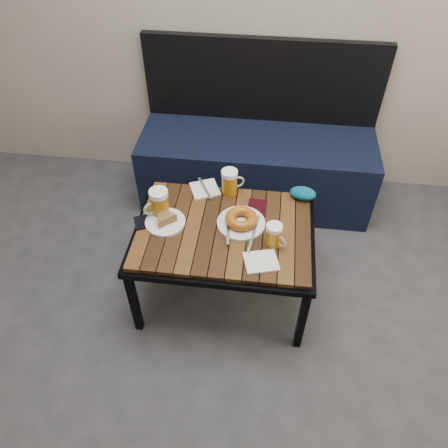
# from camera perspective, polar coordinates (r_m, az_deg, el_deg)

# --- Properties ---
(bench) EXTENTS (1.40, 0.50, 0.95)m
(bench) POSITION_cam_1_polar(r_m,az_deg,el_deg) (2.75, 4.28, 8.26)
(bench) COLOR black
(bench) RESTS_ON ground
(cafe_table) EXTENTS (0.84, 0.62, 0.47)m
(cafe_table) POSITION_cam_1_polar(r_m,az_deg,el_deg) (2.05, -0.00, -1.42)
(cafe_table) COLOR black
(cafe_table) RESTS_ON ground
(beer_mug_left) EXTENTS (0.13, 0.12, 0.14)m
(beer_mug_left) POSITION_cam_1_polar(r_m,az_deg,el_deg) (2.06, -8.47, 2.74)
(beer_mug_left) COLOR #A66B0D
(beer_mug_left) RESTS_ON cafe_table
(beer_mug_centre) EXTENTS (0.12, 0.10, 0.13)m
(beer_mug_centre) POSITION_cam_1_polar(r_m,az_deg,el_deg) (2.17, 0.78, 5.57)
(beer_mug_centre) COLOR #A66B0D
(beer_mug_centre) RESTS_ON cafe_table
(beer_mug_right) EXTENTS (0.11, 0.10, 0.12)m
(beer_mug_right) POSITION_cam_1_polar(r_m,az_deg,el_deg) (1.92, 6.55, -1.47)
(beer_mug_right) COLOR #A66B0D
(beer_mug_right) RESTS_ON cafe_table
(plate_pie) EXTENTS (0.19, 0.19, 0.05)m
(plate_pie) POSITION_cam_1_polar(r_m,az_deg,el_deg) (2.05, -7.72, 0.53)
(plate_pie) COLOR white
(plate_pie) RESTS_ON cafe_table
(plate_bagel) EXTENTS (0.22, 0.29, 0.06)m
(plate_bagel) POSITION_cam_1_polar(r_m,az_deg,el_deg) (2.02, 2.25, 0.45)
(plate_bagel) COLOR white
(plate_bagel) RESTS_ON cafe_table
(napkin_left) EXTENTS (0.17, 0.17, 0.01)m
(napkin_left) POSITION_cam_1_polar(r_m,az_deg,el_deg) (2.22, -2.52, 4.59)
(napkin_left) COLOR white
(napkin_left) RESTS_ON cafe_table
(napkin_right) EXTENTS (0.17, 0.15, 0.01)m
(napkin_right) POSITION_cam_1_polar(r_m,az_deg,el_deg) (1.89, 4.87, -4.89)
(napkin_right) COLOR white
(napkin_right) RESTS_ON cafe_table
(passport_navy) EXTENTS (0.15, 0.13, 0.01)m
(passport_navy) POSITION_cam_1_polar(r_m,az_deg,el_deg) (2.08, -9.90, 0.38)
(passport_navy) COLOR black
(passport_navy) RESTS_ON cafe_table
(passport_burgundy) EXTENTS (0.09, 0.13, 0.01)m
(passport_burgundy) POSITION_cam_1_polar(r_m,az_deg,el_deg) (2.12, 4.34, 2.10)
(passport_burgundy) COLOR black
(passport_burgundy) RESTS_ON cafe_table
(knit_pouch) EXTENTS (0.14, 0.10, 0.06)m
(knit_pouch) POSITION_cam_1_polar(r_m,az_deg,el_deg) (2.19, 10.26, 3.97)
(knit_pouch) COLOR navy
(knit_pouch) RESTS_ON cafe_table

